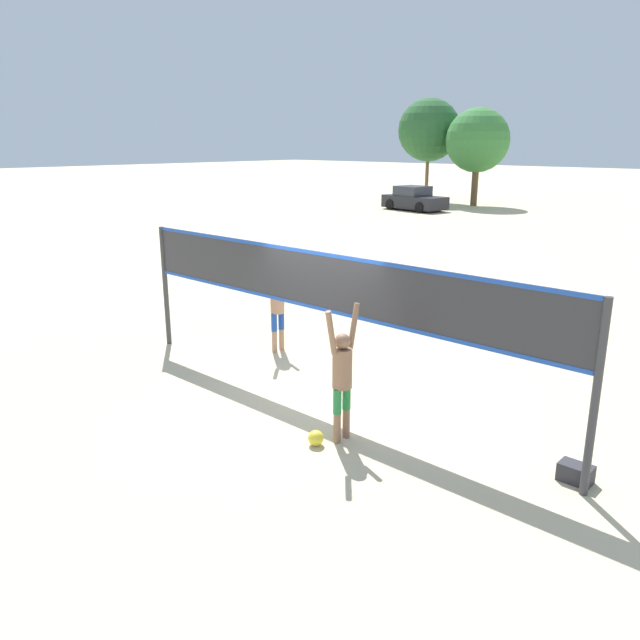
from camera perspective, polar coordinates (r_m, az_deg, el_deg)
ground_plane at (r=10.53m, az=0.00°, el=-7.16°), size 200.00×200.00×0.00m
volleyball_net at (r=9.95m, az=0.00°, el=2.66°), size 8.83×0.10×2.48m
player_spiker at (r=8.74m, az=2.05°, el=-4.79°), size 0.28×0.68×1.99m
player_blocker at (r=12.55m, az=-3.92°, el=1.67°), size 0.28×0.69×1.99m
volleyball at (r=8.95m, az=-0.39°, el=-10.74°), size 0.22×0.22×0.22m
gear_bag at (r=8.71m, az=22.34°, el=-12.81°), size 0.41×0.26×0.24m
parked_car_near at (r=39.95m, az=8.60°, el=10.84°), size 4.24×2.42×1.48m
tree_left_cluster at (r=43.43m, az=14.22°, el=15.62°), size 4.12×4.12×6.28m
tree_right_cluster at (r=45.63m, az=9.93°, el=16.74°), size 4.26×4.26×7.04m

